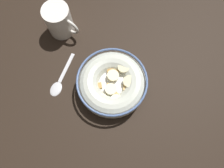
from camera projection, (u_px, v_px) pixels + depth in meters
The scene contains 4 objects.
ground_plane at pixel (112, 88), 60.40cm from camera, with size 108.35×108.35×2.00cm, color black.
cereal_bowl at pixel (112, 84), 56.27cm from camera, with size 18.92×18.92×6.16cm.
spoon at pixel (58, 84), 59.38cm from camera, with size 4.33×14.31×0.80cm.
coffee_mug at pixel (59, 21), 60.47cm from camera, with size 10.79×7.74×9.47cm.
Camera 1 is at (8.46, -14.34, 57.07)cm, focal length 33.09 mm.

